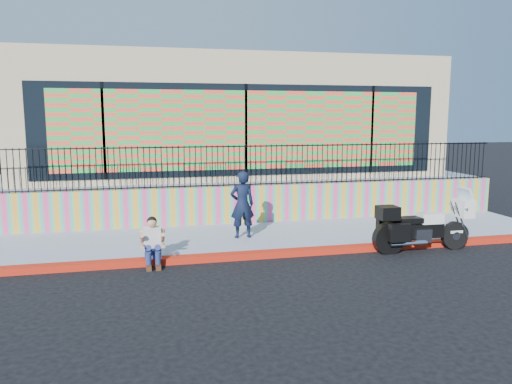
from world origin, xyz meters
name	(u,v)px	position (x,y,z in m)	size (l,w,h in m)	color
ground	(283,256)	(0.00, 0.00, 0.00)	(90.00, 90.00, 0.00)	black
red_curb	(283,253)	(0.00, 0.00, 0.07)	(16.00, 0.30, 0.15)	#BA260D
sidewalk	(265,237)	(0.00, 1.65, 0.07)	(16.00, 3.00, 0.15)	#8891A4
mural_wall	(252,204)	(0.00, 3.25, 0.70)	(16.00, 0.20, 1.10)	#FB4287
metal_fence	(252,165)	(0.00, 3.25, 1.85)	(15.80, 0.04, 1.20)	black
elevated_platform	(224,184)	(0.00, 8.35, 0.62)	(16.00, 10.00, 1.25)	#8891A4
storefront_building	(224,117)	(0.00, 8.13, 3.25)	(14.00, 8.06, 4.00)	tan
police_motorcycle	(421,225)	(3.39, -0.35, 0.65)	(2.49, 0.82, 1.55)	black
police_officer	(242,205)	(-0.67, 1.44, 1.02)	(0.63, 0.42, 1.74)	black
seated_man	(153,246)	(-3.00, -0.12, 0.45)	(0.54, 0.71, 1.06)	navy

